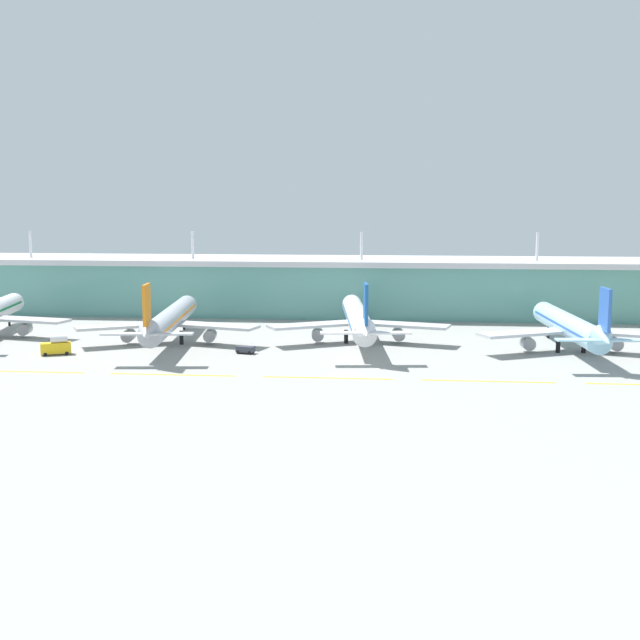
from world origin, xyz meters
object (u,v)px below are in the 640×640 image
at_px(airliner_near_middle, 170,320).
at_px(pushback_tug, 246,349).
at_px(fuel_truck, 56,346).
at_px(airliner_far_middle, 570,326).
at_px(airliner_center, 358,319).

bearing_deg(airliner_near_middle, pushback_tug, -28.65).
bearing_deg(pushback_tug, airliner_near_middle, 151.35).
height_order(airliner_near_middle, fuel_truck, airliner_near_middle).
relative_size(airliner_far_middle, pushback_tug, 12.48).
bearing_deg(fuel_truck, airliner_near_middle, 38.12).
bearing_deg(pushback_tug, fuel_truck, -172.55).
distance_m(airliner_near_middle, airliner_far_middle, 103.64).
distance_m(airliner_near_middle, airliner_center, 50.18).
relative_size(airliner_near_middle, airliner_center, 0.99).
relative_size(airliner_near_middle, airliner_far_middle, 1.12).
bearing_deg(airliner_near_middle, airliner_far_middle, -1.17).
xyz_separation_m(airliner_center, fuel_truck, (-73.28, -24.90, -4.19)).
distance_m(airliner_center, fuel_truck, 77.51).
bearing_deg(airliner_center, airliner_far_middle, -9.04).
bearing_deg(airliner_far_middle, airliner_center, 170.96).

